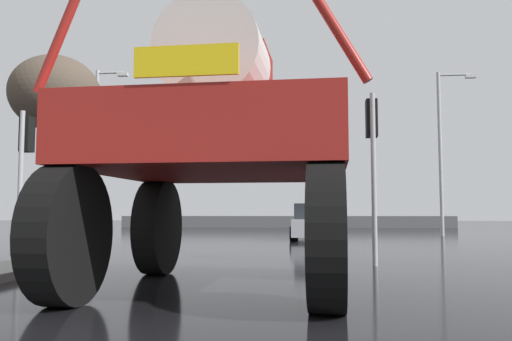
# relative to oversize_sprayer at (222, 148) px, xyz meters

# --- Properties ---
(ground_plane) EXTENTS (120.00, 120.00, 0.00)m
(ground_plane) POSITION_rel_oversize_sprayer_xyz_m (-0.71, 12.00, -2.10)
(ground_plane) COLOR black
(oversize_sprayer) EXTENTS (4.12, 5.29, 4.19)m
(oversize_sprayer) POSITION_rel_oversize_sprayer_xyz_m (0.00, 0.00, 0.00)
(oversize_sprayer) COLOR black
(oversize_sprayer) RESTS_ON ground
(sedan_ahead) EXTENTS (1.97, 4.15, 1.52)m
(sedan_ahead) POSITION_rel_oversize_sprayer_xyz_m (1.48, 14.76, -1.39)
(sedan_ahead) COLOR #B7B7BF
(sedan_ahead) RESTS_ON ground
(traffic_signal_near_left) EXTENTS (0.24, 0.54, 3.50)m
(traffic_signal_near_left) POSITION_rel_oversize_sprayer_xyz_m (-5.33, 3.89, 0.45)
(traffic_signal_near_left) COLOR #A8AAAF
(traffic_signal_near_left) RESTS_ON ground
(traffic_signal_near_right) EXTENTS (0.24, 0.54, 3.74)m
(traffic_signal_near_right) POSITION_rel_oversize_sprayer_xyz_m (2.68, 3.89, 0.63)
(traffic_signal_near_right) COLOR #A8AAAF
(traffic_signal_near_right) RESTS_ON ground
(streetlight_far_left) EXTENTS (1.61, 0.24, 8.08)m
(streetlight_far_left) POSITION_rel_oversize_sprayer_xyz_m (-8.84, 16.61, 2.36)
(streetlight_far_left) COLOR #A8AAAF
(streetlight_far_left) RESTS_ON ground
(streetlight_far_right) EXTENTS (1.91, 0.24, 8.18)m
(streetlight_far_right) POSITION_rel_oversize_sprayer_xyz_m (7.91, 19.11, 2.44)
(streetlight_far_right) COLOR #A8AAAF
(streetlight_far_right) RESTS_ON ground
(bare_tree_left) EXTENTS (3.68, 3.68, 7.63)m
(bare_tree_left) POSITION_rel_oversize_sprayer_xyz_m (-9.16, 12.79, 3.94)
(bare_tree_left) COLOR #473828
(bare_tree_left) RESTS_ON ground
(roadside_barrier) EXTENTS (26.12, 0.24, 0.90)m
(roadside_barrier) POSITION_rel_oversize_sprayer_xyz_m (-0.71, 33.67, -1.65)
(roadside_barrier) COLOR #59595B
(roadside_barrier) RESTS_ON ground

